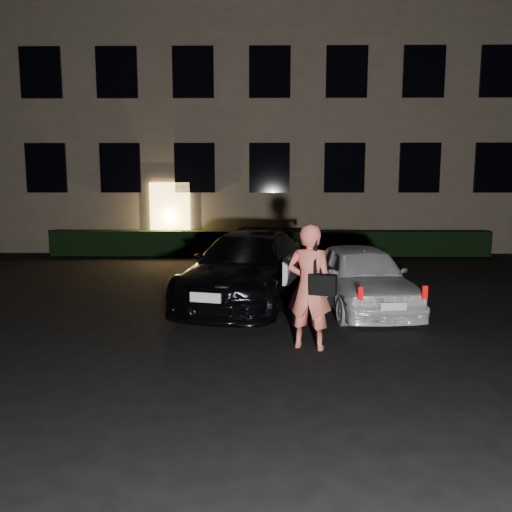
{
  "coord_description": "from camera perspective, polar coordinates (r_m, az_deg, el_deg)",
  "views": [
    {
      "loc": [
        -0.26,
        -6.62,
        2.36
      ],
      "look_at": [
        -0.36,
        2.0,
        1.16
      ],
      "focal_mm": 35.0,
      "sensor_mm": 36.0,
      "label": 1
    }
  ],
  "objects": [
    {
      "name": "ground",
      "position": [
        7.04,
        2.79,
        -11.66
      ],
      "size": [
        80.0,
        80.0,
        0.0
      ],
      "primitive_type": "plane",
      "color": "black",
      "rests_on": "ground"
    },
    {
      "name": "building",
      "position": [
        21.92,
        1.41,
        17.5
      ],
      "size": [
        20.0,
        8.11,
        12.0
      ],
      "color": "#706350",
      "rests_on": "ground"
    },
    {
      "name": "hedge",
      "position": [
        17.24,
        1.54,
        1.5
      ],
      "size": [
        15.0,
        0.7,
        0.85
      ],
      "primitive_type": "cube",
      "color": "black",
      "rests_on": "ground"
    },
    {
      "name": "sedan",
      "position": [
        10.3,
        -0.9,
        -1.31
      ],
      "size": [
        3.09,
        5.17,
        1.4
      ],
      "rotation": [
        0.0,
        0.0,
        -0.25
      ],
      "color": "black",
      "rests_on": "ground"
    },
    {
      "name": "hatch",
      "position": [
        9.88,
        11.9,
        -2.31
      ],
      "size": [
        1.82,
        3.82,
        1.26
      ],
      "rotation": [
        0.0,
        0.0,
        0.09
      ],
      "color": "white",
      "rests_on": "ground"
    },
    {
      "name": "man",
      "position": [
        7.28,
        6.15,
        -3.49
      ],
      "size": [
        0.78,
        0.65,
        1.84
      ],
      "rotation": [
        0.0,
        0.0,
        2.81
      ],
      "color": "#EA6B57",
      "rests_on": "ground"
    }
  ]
}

